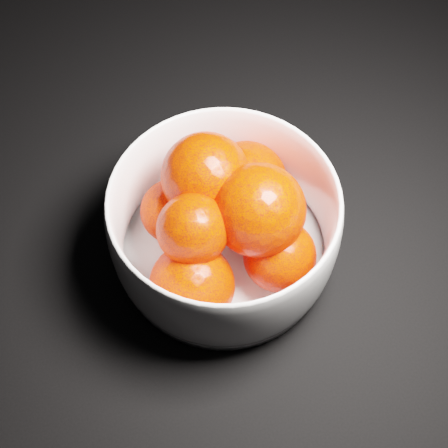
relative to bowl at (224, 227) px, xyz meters
name	(u,v)px	position (x,y,z in m)	size (l,w,h in m)	color
ground	(414,336)	(0.13, -0.13, -0.05)	(3.00, 3.00, 0.00)	black
bowl	(224,227)	(0.00, 0.00, 0.00)	(0.21, 0.21, 0.10)	white
orange_pile	(226,216)	(0.00, 0.00, 0.01)	(0.16, 0.16, 0.12)	#FF1F00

